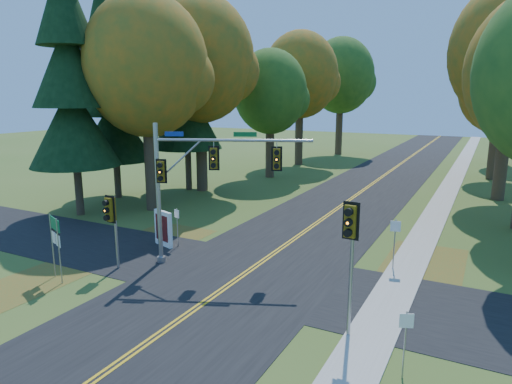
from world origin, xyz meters
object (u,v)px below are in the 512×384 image
at_px(traffic_mast, 196,175).
at_px(east_signal_pole, 351,236).
at_px(route_sign_cluster, 55,235).
at_px(info_kiosk, 163,229).

bearing_deg(traffic_mast, east_signal_pole, -45.60).
distance_m(east_signal_pole, route_sign_cluster, 12.33).
bearing_deg(east_signal_pole, traffic_mast, 161.14).
distance_m(traffic_mast, info_kiosk, 4.62).
relative_size(route_sign_cluster, info_kiosk, 1.50).
bearing_deg(traffic_mast, info_kiosk, 134.09).
distance_m(route_sign_cluster, info_kiosk, 5.81).
height_order(traffic_mast, route_sign_cluster, traffic_mast).
xyz_separation_m(traffic_mast, info_kiosk, (-3.03, 1.28, -3.24)).
relative_size(traffic_mast, info_kiosk, 3.54).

